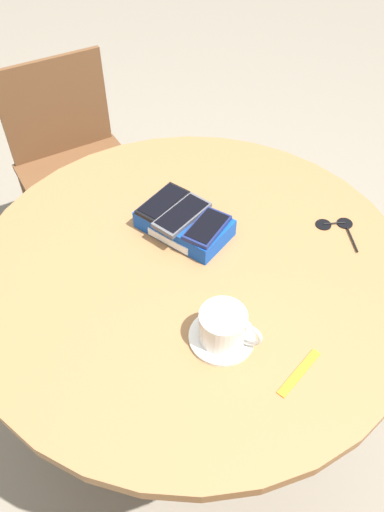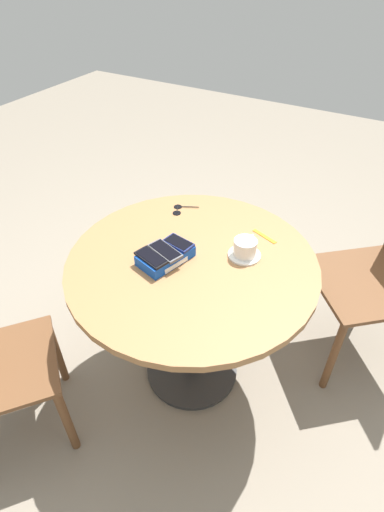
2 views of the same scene
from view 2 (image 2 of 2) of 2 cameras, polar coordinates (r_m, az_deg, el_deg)
ground_plane at (r=2.10m, az=0.00°, el=-15.89°), size 8.00×8.00×0.00m
round_table at (r=1.64m, az=0.00°, el=-3.89°), size 0.99×0.99×0.73m
phone_box at (r=1.55m, az=-3.80°, el=0.01°), size 0.24×0.18×0.04m
phone_black at (r=1.50m, az=-5.86°, el=-0.20°), size 0.10×0.15×0.01m
phone_gray at (r=1.52m, az=-3.87°, el=0.74°), size 0.11×0.16×0.01m
phone_navy at (r=1.56m, az=-1.94°, el=1.87°), size 0.08×0.13×0.01m
saucer at (r=1.59m, az=7.48°, el=0.15°), size 0.13×0.13×0.01m
coffee_cup at (r=1.57m, az=7.64°, el=1.30°), size 0.13×0.09×0.07m
lanyard_strap at (r=1.71m, az=10.31°, el=2.79°), size 0.06×0.12×0.00m
sunglasses at (r=1.85m, az=-1.87°, el=6.66°), size 0.11×0.11×0.01m
chair_far_side at (r=2.05m, az=25.48°, el=-2.74°), size 0.65×0.65×0.90m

